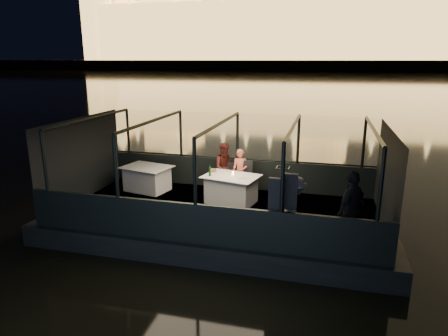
% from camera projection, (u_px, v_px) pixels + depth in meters
% --- Properties ---
extents(river_water, '(500.00, 500.00, 0.00)m').
position_uv_depth(river_water, '(317.00, 80.00, 85.32)').
color(river_water, black).
rests_on(river_water, ground).
extents(boat_hull, '(8.60, 4.40, 1.00)m').
position_uv_depth(boat_hull, '(220.00, 228.00, 10.61)').
color(boat_hull, black).
rests_on(boat_hull, river_water).
extents(boat_deck, '(8.00, 4.00, 0.04)m').
position_uv_depth(boat_deck, '(220.00, 211.00, 10.48)').
color(boat_deck, black).
rests_on(boat_deck, boat_hull).
extents(gunwale_port, '(8.00, 0.08, 0.90)m').
position_uv_depth(gunwale_port, '(237.00, 174.00, 12.22)').
color(gunwale_port, black).
rests_on(gunwale_port, boat_deck).
extents(gunwale_starboard, '(8.00, 0.08, 0.90)m').
position_uv_depth(gunwale_starboard, '(196.00, 224.00, 8.49)').
color(gunwale_starboard, black).
rests_on(gunwale_starboard, boat_deck).
extents(cabin_glass_port, '(8.00, 0.02, 1.40)m').
position_uv_depth(cabin_glass_port, '(237.00, 137.00, 11.92)').
color(cabin_glass_port, '#99B2B2').
rests_on(cabin_glass_port, gunwale_port).
extents(cabin_glass_starboard, '(8.00, 0.02, 1.40)m').
position_uv_depth(cabin_glass_starboard, '(195.00, 172.00, 8.19)').
color(cabin_glass_starboard, '#99B2B2').
rests_on(cabin_glass_starboard, gunwale_starboard).
extents(cabin_roof_glass, '(8.00, 4.00, 0.02)m').
position_uv_depth(cabin_roof_glass, '(220.00, 123.00, 9.87)').
color(cabin_roof_glass, '#99B2B2').
rests_on(cabin_roof_glass, boat_deck).
extents(end_wall_fore, '(0.02, 4.00, 2.30)m').
position_uv_depth(end_wall_fore, '(82.00, 159.00, 11.14)').
color(end_wall_fore, black).
rests_on(end_wall_fore, boat_deck).
extents(end_wall_aft, '(0.02, 4.00, 2.30)m').
position_uv_depth(end_wall_aft, '(387.00, 180.00, 9.21)').
color(end_wall_aft, black).
rests_on(end_wall_aft, boat_deck).
extents(canopy_ribs, '(8.00, 4.00, 2.30)m').
position_uv_depth(canopy_ribs, '(220.00, 168.00, 10.17)').
color(canopy_ribs, black).
rests_on(canopy_ribs, boat_deck).
extents(embankment, '(400.00, 140.00, 6.00)m').
position_uv_depth(embankment, '(325.00, 66.00, 206.47)').
color(embankment, '#423D33').
rests_on(embankment, ground).
extents(dining_table_central, '(1.64, 1.34, 0.77)m').
position_uv_depth(dining_table_central, '(231.00, 189.00, 10.97)').
color(dining_table_central, white).
rests_on(dining_table_central, boat_deck).
extents(dining_table_aft, '(1.58, 1.29, 0.74)m').
position_uv_depth(dining_table_aft, '(147.00, 178.00, 11.99)').
color(dining_table_aft, silver).
rests_on(dining_table_aft, boat_deck).
extents(chair_port_left, '(0.54, 0.54, 0.88)m').
position_uv_depth(chair_port_left, '(228.00, 178.00, 11.75)').
color(chair_port_left, black).
rests_on(chair_port_left, boat_deck).
extents(chair_port_right, '(0.49, 0.49, 1.00)m').
position_uv_depth(chair_port_right, '(243.00, 181.00, 11.47)').
color(chair_port_right, black).
rests_on(chair_port_right, boat_deck).
extents(coat_stand, '(0.62, 0.57, 1.79)m').
position_uv_depth(coat_stand, '(281.00, 207.00, 8.18)').
color(coat_stand, black).
rests_on(coat_stand, boat_deck).
extents(person_woman_coral, '(0.52, 0.38, 1.33)m').
position_uv_depth(person_woman_coral, '(240.00, 169.00, 11.62)').
color(person_woman_coral, '#EC7156').
rests_on(person_woman_coral, boat_deck).
extents(person_man_maroon, '(0.87, 0.79, 1.48)m').
position_uv_depth(person_man_maroon, '(225.00, 167.00, 11.77)').
color(person_man_maroon, '#431612').
rests_on(person_man_maroon, boat_deck).
extents(passenger_stripe, '(0.91, 1.11, 1.51)m').
position_uv_depth(passenger_stripe, '(293.00, 205.00, 8.42)').
color(passenger_stripe, silver).
rests_on(passenger_stripe, boat_deck).
extents(passenger_dark, '(0.87, 1.05, 1.66)m').
position_uv_depth(passenger_dark, '(351.00, 208.00, 8.27)').
color(passenger_dark, black).
rests_on(passenger_dark, boat_deck).
extents(wine_bottle, '(0.08, 0.08, 0.31)m').
position_uv_depth(wine_bottle, '(210.00, 171.00, 10.83)').
color(wine_bottle, '#133516').
rests_on(wine_bottle, dining_table_central).
extents(bread_basket, '(0.27, 0.27, 0.08)m').
position_uv_depth(bread_basket, '(213.00, 170.00, 11.26)').
color(bread_basket, brown).
rests_on(bread_basket, dining_table_central).
extents(amber_candle, '(0.07, 0.07, 0.09)m').
position_uv_depth(amber_candle, '(233.00, 174.00, 10.92)').
color(amber_candle, '#FFA43F').
rests_on(amber_candle, dining_table_central).
extents(plate_near, '(0.32, 0.32, 0.02)m').
position_uv_depth(plate_near, '(241.00, 177.00, 10.71)').
color(plate_near, silver).
rests_on(plate_near, dining_table_central).
extents(plate_far, '(0.30, 0.30, 0.02)m').
position_uv_depth(plate_far, '(216.00, 171.00, 11.27)').
color(plate_far, silver).
rests_on(plate_far, dining_table_central).
extents(wine_glass_white, '(0.08, 0.08, 0.19)m').
position_uv_depth(wine_glass_white, '(211.00, 172.00, 10.92)').
color(wine_glass_white, silver).
rests_on(wine_glass_white, dining_table_central).
extents(wine_glass_red, '(0.07, 0.07, 0.19)m').
position_uv_depth(wine_glass_red, '(234.00, 170.00, 11.09)').
color(wine_glass_red, white).
rests_on(wine_glass_red, dining_table_central).
extents(wine_glass_empty, '(0.08, 0.08, 0.17)m').
position_uv_depth(wine_glass_empty, '(227.00, 173.00, 10.82)').
color(wine_glass_empty, silver).
rests_on(wine_glass_empty, dining_table_central).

